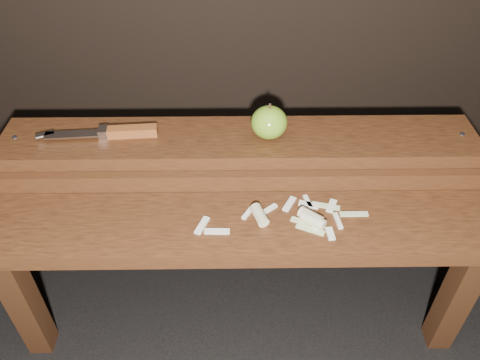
{
  "coord_description": "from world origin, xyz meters",
  "views": [
    {
      "loc": [
        -0.01,
        -0.78,
        1.18
      ],
      "look_at": [
        0.0,
        0.06,
        0.45
      ],
      "focal_mm": 35.0,
      "sensor_mm": 36.0,
      "label": 1
    }
  ],
  "objects_px": {
    "bench_front_tier": "(241,245)",
    "bench_rear_tier": "(239,164)",
    "apple": "(269,122)",
    "knife": "(117,132)"
  },
  "relations": [
    {
      "from": "bench_front_tier",
      "to": "bench_rear_tier",
      "type": "height_order",
      "value": "bench_rear_tier"
    },
    {
      "from": "apple",
      "to": "knife",
      "type": "relative_size",
      "value": 0.31
    },
    {
      "from": "bench_rear_tier",
      "to": "apple",
      "type": "height_order",
      "value": "apple"
    },
    {
      "from": "bench_front_tier",
      "to": "apple",
      "type": "xyz_separation_m",
      "value": [
        0.07,
        0.23,
        0.19
      ]
    },
    {
      "from": "bench_front_tier",
      "to": "bench_rear_tier",
      "type": "relative_size",
      "value": 1.0
    },
    {
      "from": "bench_rear_tier",
      "to": "knife",
      "type": "distance_m",
      "value": 0.32
    },
    {
      "from": "apple",
      "to": "knife",
      "type": "distance_m",
      "value": 0.38
    },
    {
      "from": "knife",
      "to": "apple",
      "type": "bearing_deg",
      "value": -0.52
    },
    {
      "from": "apple",
      "to": "knife",
      "type": "bearing_deg",
      "value": 179.48
    },
    {
      "from": "knife",
      "to": "bench_rear_tier",
      "type": "bearing_deg",
      "value": -1.45
    }
  ]
}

